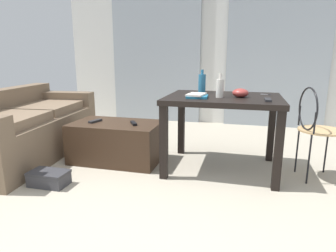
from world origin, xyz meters
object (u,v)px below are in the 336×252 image
(scissors, at_px, (267,94))
(tv_remote_secondary, at_px, (134,123))
(coffee_table, at_px, (117,142))
(bottle_far, at_px, (202,83))
(book_stack, at_px, (197,96))
(tv_remote_on_table, at_px, (268,100))
(bottle_near, at_px, (220,88))
(shoebox, at_px, (49,178))
(bowl, at_px, (240,93))
(wire_chair, at_px, (314,122))
(tv_remote_primary, at_px, (95,121))
(couch, at_px, (23,129))
(craft_table, at_px, (223,107))

(scissors, height_order, tv_remote_secondary, scissors)
(coffee_table, height_order, bottle_far, bottle_far)
(book_stack, xyz_separation_m, tv_remote_on_table, (0.64, -0.05, -0.01))
(coffee_table, height_order, scissors, scissors)
(bottle_near, height_order, shoebox, bottle_near)
(bowl, distance_m, tv_remote_on_table, 0.31)
(wire_chair, xyz_separation_m, tv_remote_primary, (-2.21, -0.05, -0.10))
(bowl, distance_m, tv_remote_primary, 1.57)
(wire_chair, height_order, tv_remote_primary, wire_chair)
(couch, xyz_separation_m, book_stack, (2.00, 0.01, 0.46))
(bottle_far, bearing_deg, couch, -168.92)
(scissors, bearing_deg, craft_table, -151.45)
(scissors, bearing_deg, tv_remote_on_table, -92.81)
(couch, distance_m, tv_remote_on_table, 2.68)
(scissors, xyz_separation_m, tv_remote_primary, (-1.79, -0.30, -0.31))
(couch, relative_size, book_stack, 8.37)
(tv_remote_on_table, relative_size, tv_remote_secondary, 1.03)
(scissors, distance_m, tv_remote_secondary, 1.41)
(bottle_near, xyz_separation_m, tv_remote_on_table, (0.43, -0.12, -0.08))
(tv_remote_on_table, height_order, tv_remote_secondary, tv_remote_on_table)
(tv_remote_primary, xyz_separation_m, shoebox, (-0.09, -0.73, -0.38))
(scissors, xyz_separation_m, shoebox, (-1.88, -1.04, -0.69))
(couch, xyz_separation_m, coffee_table, (1.10, 0.12, -0.10))
(couch, relative_size, shoebox, 5.78)
(shoebox, bearing_deg, tv_remote_on_table, 17.66)
(tv_remote_secondary, bearing_deg, bottle_near, -33.91)
(couch, relative_size, wire_chair, 2.29)
(couch, distance_m, bottle_far, 2.10)
(bowl, distance_m, shoebox, 1.94)
(book_stack, bearing_deg, coffee_table, 172.62)
(book_stack, xyz_separation_m, tv_remote_primary, (-1.13, 0.09, -0.33))
(coffee_table, relative_size, scissors, 8.87)
(coffee_table, height_order, craft_table, craft_table)
(bottle_near, xyz_separation_m, book_stack, (-0.21, -0.07, -0.07))
(shoebox, bearing_deg, bottle_far, 40.25)
(bottle_near, distance_m, tv_remote_on_table, 0.45)
(scissors, bearing_deg, shoebox, -151.19)
(tv_remote_on_table, bearing_deg, shoebox, -162.83)
(tv_remote_primary, height_order, tv_remote_secondary, tv_remote_secondary)
(bottle_near, xyz_separation_m, shoebox, (-1.43, -0.71, -0.78))
(craft_table, distance_m, bottle_near, 0.23)
(coffee_table, relative_size, tv_remote_primary, 5.69)
(craft_table, xyz_separation_m, tv_remote_primary, (-1.37, -0.07, -0.20))
(wire_chair, height_order, book_stack, wire_chair)
(bowl, xyz_separation_m, tv_remote_secondary, (-1.08, -0.04, -0.35))
(coffee_table, xyz_separation_m, bowl, (1.30, 0.02, 0.58))
(tv_remote_on_table, xyz_separation_m, tv_remote_primary, (-1.77, 0.14, -0.32))
(couch, bearing_deg, bottle_near, 1.85)
(coffee_table, height_order, bottle_near, bottle_near)
(coffee_table, distance_m, tv_remote_primary, 0.33)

